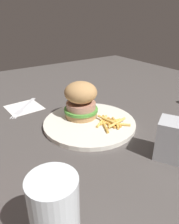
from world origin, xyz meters
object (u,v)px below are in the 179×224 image
object	(u,v)px
fries_pile	(111,122)
fork	(24,107)
drink_glass	(55,216)
plate	(90,123)
sandwich	(81,100)
napkin	(24,107)
napkin_dispenser	(178,141)

from	to	relation	value
fries_pile	fork	xyz separation A→B (m)	(0.28, 0.16, -0.01)
fork	drink_glass	world-z (taller)	drink_glass
fork	fries_pile	bearing A→B (deg)	-149.77
plate	sandwich	size ratio (longest dim) A/B	2.47
fries_pile	fork	bearing A→B (deg)	30.23
fork	drink_glass	distance (m)	0.51
sandwich	napkin	xyz separation A→B (m)	(0.19, 0.12, -0.07)
plate	fork	bearing A→B (deg)	27.81
fries_pile	drink_glass	distance (m)	0.36
plate	napkin_dispenser	world-z (taller)	napkin_dispenser
fork	napkin_dispenser	bearing A→B (deg)	-157.56
sandwich	fries_pile	distance (m)	0.11
napkin	fries_pile	bearing A→B (deg)	-150.05
sandwich	fries_pile	world-z (taller)	sandwich
napkin_dispenser	plate	bearing A→B (deg)	-12.75
plate	sandwich	bearing A→B (deg)	2.61
fries_pile	plate	bearing A→B (deg)	40.16
sandwich	drink_glass	size ratio (longest dim) A/B	0.90
drink_glass	napkin_dispenser	distance (m)	0.31
napkin	fork	xyz separation A→B (m)	(-0.00, 0.00, 0.00)
napkin_dispenser	fries_pile	bearing A→B (deg)	-20.11
sandwich	fork	distance (m)	0.23
plate	napkin	xyz separation A→B (m)	(0.23, 0.12, -0.01)
plate	napkin_dispenser	distance (m)	0.25
napkin	fork	distance (m)	0.00
fork	sandwich	bearing A→B (deg)	-147.42
plate	fries_pile	size ratio (longest dim) A/B	2.89
fries_pile	drink_glass	world-z (taller)	drink_glass
plate	napkin_dispenser	xyz separation A→B (m)	(-0.24, -0.07, 0.04)
sandwich	fork	bearing A→B (deg)	32.58
fries_pile	fork	world-z (taller)	fries_pile
sandwich	napkin_dispenser	world-z (taller)	sandwich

